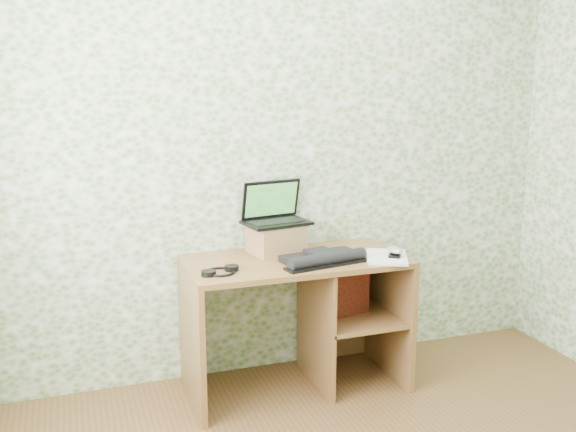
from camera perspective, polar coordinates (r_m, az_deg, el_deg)
name	(u,v)px	position (r m, az deg, el deg)	size (l,w,h in m)	color
wall_back	(277,152)	(3.70, -0.94, 5.67)	(3.50, 3.50, 0.00)	white
desk	(307,302)	(3.65, 1.67, -7.64)	(1.20, 0.60, 0.75)	brown
riser	(277,239)	(3.61, -1.03, -2.03)	(0.28, 0.23, 0.17)	brown
laptop	(274,213)	(3.61, -1.22, 0.26)	(0.39, 0.31, 0.24)	black
keyboard	(323,258)	(3.44, 3.15, -3.74)	(0.50, 0.32, 0.07)	black
headphones	(220,271)	(3.27, -6.04, -4.90)	(0.21, 0.20, 0.03)	black
notepad	(387,257)	(3.56, 8.78, -3.62)	(0.21, 0.31, 0.01)	silver
mouse	(395,252)	(3.56, 9.48, -3.21)	(0.07, 0.12, 0.04)	silver
pen	(397,252)	(3.62, 9.66, -3.22)	(0.01, 0.01, 0.14)	black
red_box	(348,290)	(3.69, 5.38, -6.57)	(0.24, 0.08, 0.29)	maroon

